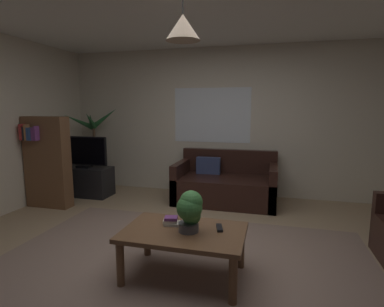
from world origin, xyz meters
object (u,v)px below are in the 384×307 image
tv (83,152)px  book_on_table_0 (172,223)px  book_on_table_1 (170,221)px  book_on_table_2 (171,218)px  remote_on_table_0 (219,228)px  bookshelf_corner (47,161)px  couch_under_window (225,186)px  potted_plant_on_table (190,209)px  coffee_table (184,237)px  potted_palm_corner (95,155)px  pendant_lamp (183,27)px  tv_stand (86,181)px

tv → book_on_table_0: bearing=-40.7°
book_on_table_1 → book_on_table_2: (0.01, 0.00, 0.03)m
remote_on_table_0 → bookshelf_corner: (-2.90, 1.27, 0.26)m
couch_under_window → book_on_table_0: (-0.16, -2.22, 0.18)m
book_on_table_1 → couch_under_window: bearing=85.5°
potted_plant_on_table → couch_under_window: bearing=91.2°
couch_under_window → remote_on_table_0: bearing=-82.6°
coffee_table → book_on_table_2: bearing=149.3°
potted_palm_corner → pendant_lamp: size_ratio=3.21×
bookshelf_corner → couch_under_window: bearing=19.8°
book_on_table_1 → bookshelf_corner: size_ratio=0.09×
book_on_table_0 → potted_palm_corner: (-2.35, 2.41, 0.20)m
potted_palm_corner → remote_on_table_0: bearing=-40.6°
book_on_table_2 → potted_palm_corner: bearing=134.1°
couch_under_window → book_on_table_1: couch_under_window is taller
tv_stand → bookshelf_corner: bearing=-105.1°
tv → book_on_table_1: bearing=-41.0°
book_on_table_0 → couch_under_window: bearing=85.9°
book_on_table_1 → pendant_lamp: pendant_lamp is taller
potted_plant_on_table → bookshelf_corner: (-2.66, 1.40, 0.07)m
tv_stand → pendant_lamp: pendant_lamp is taller
couch_under_window → potted_palm_corner: 2.55m
tv_stand → potted_palm_corner: 0.60m
couch_under_window → bookshelf_corner: size_ratio=1.15×
book_on_table_1 → book_on_table_2: 0.03m
coffee_table → book_on_table_2: 0.22m
coffee_table → potted_palm_corner: size_ratio=0.70×
bookshelf_corner → potted_plant_on_table: bearing=-27.8°
book_on_table_0 → book_on_table_2: (-0.01, -0.01, 0.05)m
book_on_table_2 → remote_on_table_0: book_on_table_2 is taller
coffee_table → potted_plant_on_table: potted_plant_on_table is taller
pendant_lamp → potted_palm_corner: bearing=134.9°
book_on_table_2 → tv: (-2.26, 1.96, 0.27)m
tv_stand → book_on_table_1: bearing=-41.3°
tv_stand → remote_on_table_0: bearing=-35.8°
bookshelf_corner → book_on_table_1: bearing=-27.9°
couch_under_window → remote_on_table_0: (0.29, -2.21, 0.18)m
book_on_table_1 → potted_plant_on_table: (0.22, -0.11, 0.17)m
book_on_table_1 → potted_palm_corner: (-2.34, 2.42, 0.17)m
book_on_table_1 → tv_stand: bearing=138.7°
book_on_table_2 → tv_stand: 3.02m
potted_plant_on_table → bookshelf_corner: bookshelf_corner is taller
coffee_table → pendant_lamp: bearing=-45.0°
tv → bookshelf_corner: (-0.19, -0.67, -0.06)m
book_on_table_1 → tv_stand: tv_stand is taller
coffee_table → tv: tv is taller
tv → potted_palm_corner: potted_palm_corner is taller
bookshelf_corner → pendant_lamp: (2.60, -1.38, 1.46)m
book_on_table_2 → pendant_lamp: size_ratio=0.24×
remote_on_table_0 → pendant_lamp: size_ratio=0.33×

